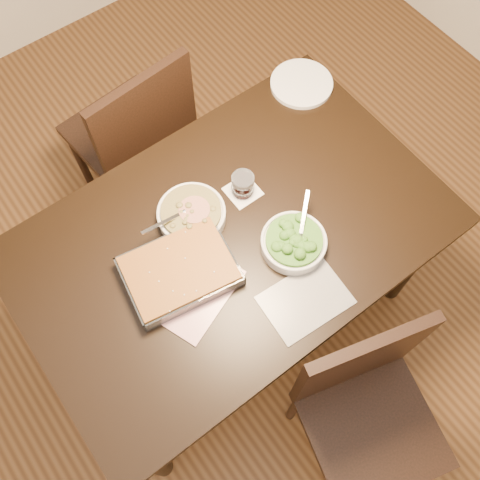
# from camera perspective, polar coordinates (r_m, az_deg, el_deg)

# --- Properties ---
(ground) EXTENTS (4.00, 4.00, 0.00)m
(ground) POSITION_cam_1_polar(r_m,az_deg,el_deg) (2.44, -0.67, -7.16)
(ground) COLOR #442813
(ground) RESTS_ON ground
(table) EXTENTS (1.40, 0.90, 0.75)m
(table) POSITION_cam_1_polar(r_m,az_deg,el_deg) (1.83, -0.88, -0.70)
(table) COLOR black
(table) RESTS_ON ground
(magazine_a) EXTENTS (0.34, 0.29, 0.01)m
(magazine_a) POSITION_cam_1_polar(r_m,az_deg,el_deg) (1.67, -4.94, -5.45)
(magazine_a) COLOR #AE314A
(magazine_a) RESTS_ON table
(magazine_b) EXTENTS (0.27, 0.20, 0.00)m
(magazine_b) POSITION_cam_1_polar(r_m,az_deg,el_deg) (1.66, 6.99, -6.36)
(magazine_b) COLOR #282830
(magazine_b) RESTS_ON table
(coaster) EXTENTS (0.10, 0.10, 0.00)m
(coaster) POSITION_cam_1_polar(r_m,az_deg,el_deg) (1.82, 0.30, 5.21)
(coaster) COLOR white
(coaster) RESTS_ON table
(stew_bowl) EXTENTS (0.25, 0.23, 0.09)m
(stew_bowl) POSITION_cam_1_polar(r_m,az_deg,el_deg) (1.75, -5.19, 2.75)
(stew_bowl) COLOR white
(stew_bowl) RESTS_ON table
(broccoli_bowl) EXTENTS (0.21, 0.21, 0.08)m
(broccoli_bowl) POSITION_cam_1_polar(r_m,az_deg,el_deg) (1.70, 5.74, -0.24)
(broccoli_bowl) COLOR white
(broccoli_bowl) RESTS_ON table
(baking_dish) EXTENTS (0.37, 0.30, 0.06)m
(baking_dish) POSITION_cam_1_polar(r_m,az_deg,el_deg) (1.67, -6.46, -3.31)
(baking_dish) COLOR silver
(baking_dish) RESTS_ON table
(wine_tumbler) EXTENTS (0.07, 0.07, 0.09)m
(wine_tumbler) POSITION_cam_1_polar(r_m,az_deg,el_deg) (1.78, 0.30, 5.96)
(wine_tumbler) COLOR black
(wine_tumbler) RESTS_ON coaster
(dinner_plate) EXTENTS (0.23, 0.23, 0.02)m
(dinner_plate) POSITION_cam_1_polar(r_m,az_deg,el_deg) (2.10, 6.58, 16.23)
(dinner_plate) COLOR silver
(dinner_plate) RESTS_ON table
(chair_near) EXTENTS (0.51, 0.51, 0.89)m
(chair_near) POSITION_cam_1_polar(r_m,az_deg,el_deg) (1.88, 13.17, -16.59)
(chair_near) COLOR black
(chair_near) RESTS_ON ground
(chair_far) EXTENTS (0.47, 0.47, 0.93)m
(chair_far) POSITION_cam_1_polar(r_m,az_deg,el_deg) (2.28, -11.00, 10.99)
(chair_far) COLOR black
(chair_far) RESTS_ON ground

